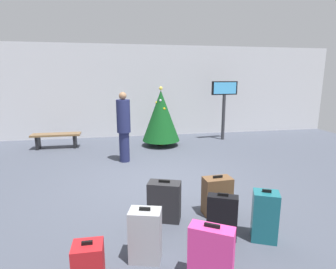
{
  "coord_description": "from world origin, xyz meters",
  "views": [
    {
      "loc": [
        -0.83,
        -5.56,
        2.25
      ],
      "look_at": [
        0.37,
        0.72,
        0.9
      ],
      "focal_mm": 28.87,
      "sensor_mm": 36.0,
      "label": 1
    }
  ],
  "objects": [
    {
      "name": "ground_plane",
      "position": [
        0.0,
        0.0,
        0.0
      ],
      "size": [
        16.0,
        16.0,
        0.0
      ],
      "primitive_type": "plane",
      "color": "#424754"
    },
    {
      "name": "suitcase_1",
      "position": [
        0.13,
        -3.06,
        0.34
      ],
      "size": [
        0.52,
        0.43,
        0.71
      ],
      "color": "#E5388C",
      "rests_on": "ground_plane"
    },
    {
      "name": "suitcase_4",
      "position": [
        0.77,
        -1.59,
        0.32
      ],
      "size": [
        0.48,
        0.3,
        0.67
      ],
      "color": "brown",
      "rests_on": "ground_plane"
    },
    {
      "name": "holiday_tree",
      "position": [
        0.61,
        3.21,
        1.02
      ],
      "size": [
        1.25,
        1.25,
        1.97
      ],
      "color": "#4C3319",
      "rests_on": "ground_plane"
    },
    {
      "name": "suitcase_5",
      "position": [
        1.15,
        -2.43,
        0.36
      ],
      "size": [
        0.42,
        0.39,
        0.75
      ],
      "color": "#19606B",
      "rests_on": "ground_plane"
    },
    {
      "name": "traveller_0",
      "position": [
        -0.66,
        1.64,
        0.99
      ],
      "size": [
        0.49,
        0.49,
        1.88
      ],
      "color": "#1E234C",
      "rests_on": "ground_plane"
    },
    {
      "name": "flight_info_kiosk",
      "position": [
        3.0,
        3.68,
        1.51
      ],
      "size": [
        1.0,
        0.21,
        2.13
      ],
      "color": "#333338",
      "rests_on": "ground_plane"
    },
    {
      "name": "back_wall",
      "position": [
        0.0,
        4.97,
        1.73
      ],
      "size": [
        16.0,
        0.2,
        3.46
      ],
      "primitive_type": "cube",
      "color": "silver",
      "rests_on": "ground_plane"
    },
    {
      "name": "suitcase_2",
      "position": [
        0.58,
        -2.28,
        0.32
      ],
      "size": [
        0.46,
        0.33,
        0.68
      ],
      "color": "black",
      "rests_on": "ground_plane"
    },
    {
      "name": "waiting_bench",
      "position": [
        -2.78,
        3.48,
        0.36
      ],
      "size": [
        1.52,
        0.44,
        0.48
      ],
      "color": "brown",
      "rests_on": "ground_plane"
    },
    {
      "name": "suitcase_6",
      "position": [
        -0.54,
        -2.55,
        0.34
      ],
      "size": [
        0.45,
        0.36,
        0.71
      ],
      "color": "#9EA0A5",
      "rests_on": "ground_plane"
    },
    {
      "name": "suitcase_0",
      "position": [
        -0.14,
        -1.63,
        0.32
      ],
      "size": [
        0.57,
        0.43,
        0.68
      ],
      "color": "#232326",
      "rests_on": "ground_plane"
    },
    {
      "name": "suitcase_3",
      "position": [
        -1.19,
        -2.87,
        0.25
      ],
      "size": [
        0.33,
        0.28,
        0.55
      ],
      "color": "#B2191E",
      "rests_on": "ground_plane"
    }
  ]
}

